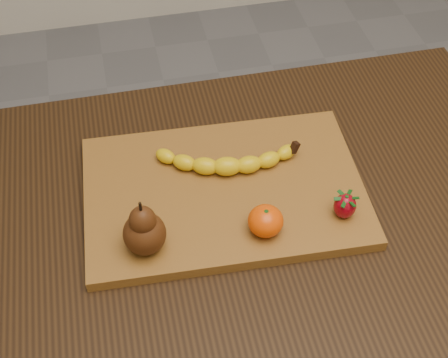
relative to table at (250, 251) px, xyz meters
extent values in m
cube|color=black|center=(0.00, 0.00, 0.08)|extent=(1.00, 0.70, 0.04)
cylinder|color=black|center=(-0.45, 0.30, -0.30)|extent=(0.05, 0.05, 0.72)
cylinder|color=black|center=(0.45, 0.30, -0.30)|extent=(0.05, 0.05, 0.72)
cube|color=brown|center=(-0.03, 0.05, 0.11)|extent=(0.46, 0.32, 0.02)
ellipsoid|color=#E74602|center=(0.01, -0.05, 0.14)|extent=(0.06, 0.06, 0.05)
camera|label=1|loc=(-0.18, -0.60, 0.88)|focal=50.00mm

